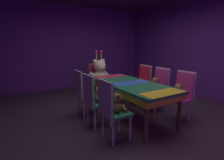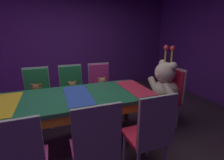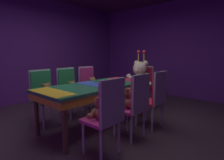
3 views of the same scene
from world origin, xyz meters
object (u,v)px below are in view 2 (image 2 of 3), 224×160
(chair_right_2, at_px, (152,130))
(chair_left_2, at_px, (100,84))
(chair_left_1, at_px, (72,86))
(teddy_right_0, at_px, (20,151))
(teddy_right_1, at_px, (92,134))
(chair_left_0, at_px, (38,91))
(teddy_left_0, at_px, (37,94))
(banquet_table, at_px, (78,101))
(throne_chair, at_px, (171,91))
(teddy_left_2, at_px, (102,86))
(king_teddy_bear, at_px, (163,84))
(chair_right_1, at_px, (96,143))
(teddy_left_1, at_px, (73,90))

(chair_right_2, bearing_deg, chair_left_2, 1.47)
(chair_left_1, xyz_separation_m, chair_left_2, (0.01, 0.54, 0.00))
(teddy_right_0, distance_m, teddy_right_1, 0.61)
(chair_left_0, xyz_separation_m, teddy_left_0, (0.15, -0.00, -0.01))
(teddy_right_1, bearing_deg, chair_left_1, 0.06)
(teddy_right_0, bearing_deg, banquet_table, -40.17)
(teddy_left_0, distance_m, chair_left_1, 0.59)
(teddy_right_0, bearing_deg, throne_chair, -71.83)
(chair_left_0, distance_m, teddy_left_0, 0.15)
(chair_left_0, relative_size, teddy_left_2, 3.13)
(banquet_table, xyz_separation_m, teddy_right_1, (0.69, 0.02, -0.06))
(teddy_left_0, xyz_separation_m, chair_left_2, (-0.16, 1.10, 0.01))
(chair_left_1, relative_size, teddy_right_1, 2.92)
(chair_left_2, bearing_deg, king_teddy_bear, 44.56)
(chair_right_1, xyz_separation_m, king_teddy_bear, (-0.84, 1.36, 0.15))
(teddy_left_0, relative_size, throne_chair, 0.33)
(chair_left_0, bearing_deg, teddy_right_1, 20.60)
(banquet_table, height_order, king_teddy_bear, king_teddy_bear)
(chair_left_0, distance_m, chair_left_2, 1.10)
(teddy_left_1, distance_m, chair_right_2, 1.65)
(teddy_right_1, bearing_deg, chair_right_2, -104.44)
(chair_left_0, relative_size, chair_left_2, 1.00)
(banquet_table, height_order, teddy_left_0, teddy_left_0)
(teddy_left_2, bearing_deg, chair_left_2, -180.00)
(teddy_left_1, relative_size, teddy_right_1, 0.85)
(king_teddy_bear, bearing_deg, chair_left_2, -45.44)
(banquet_table, bearing_deg, chair_left_1, 178.99)
(chair_left_0, height_order, chair_left_2, same)
(chair_left_2, bearing_deg, chair_left_1, -91.37)
(chair_left_1, distance_m, teddy_left_2, 0.56)
(teddy_right_0, bearing_deg, chair_left_0, -1.45)
(teddy_left_1, xyz_separation_m, teddy_right_0, (1.41, -0.61, 0.01))
(chair_right_2, bearing_deg, teddy_left_2, 1.61)
(teddy_left_1, xyz_separation_m, chair_left_2, (-0.13, 0.54, 0.02))
(teddy_left_1, distance_m, king_teddy_bear, 1.54)
(chair_left_2, relative_size, teddy_right_0, 3.13)
(teddy_left_1, distance_m, throne_chair, 1.68)
(teddy_left_1, bearing_deg, chair_right_1, 0.06)
(chair_left_1, height_order, king_teddy_bear, king_teddy_bear)
(chair_left_0, bearing_deg, king_teddy_bear, 66.86)
(teddy_left_0, height_order, teddy_right_0, teddy_left_0)
(throne_chair, bearing_deg, chair_right_2, 41.51)
(banquet_table, relative_size, teddy_right_1, 5.99)
(teddy_left_0, bearing_deg, king_teddy_bear, 70.61)
(teddy_right_0, distance_m, chair_right_2, 1.19)
(teddy_left_0, relative_size, teddy_left_2, 1.02)
(chair_left_0, height_order, teddy_right_1, chair_left_0)
(chair_left_1, height_order, teddy_right_0, chair_left_1)
(banquet_table, height_order, teddy_right_1, teddy_right_1)
(chair_left_2, bearing_deg, chair_right_2, 1.47)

